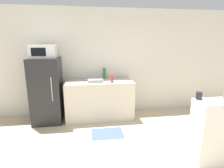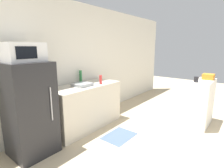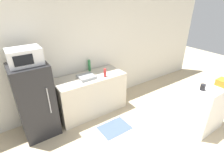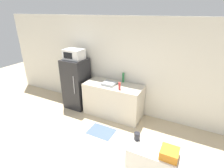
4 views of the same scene
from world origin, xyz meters
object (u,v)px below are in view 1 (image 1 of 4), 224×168
object	(u,v)px
refrigerator	(47,91)
bottle_short	(112,78)
microwave	(43,51)
bottle_tall	(105,73)
jar	(199,96)

from	to	relation	value
refrigerator	bottle_short	xyz separation A→B (m)	(1.46, -0.16, 0.27)
refrigerator	microwave	bearing A→B (deg)	-108.81
bottle_tall	refrigerator	bearing A→B (deg)	-166.03
bottle_tall	bottle_short	xyz separation A→B (m)	(0.12, -0.49, -0.04)
microwave	jar	distance (m)	3.10
refrigerator	bottle_tall	distance (m)	1.42
microwave	bottle_tall	world-z (taller)	microwave
bottle_tall	bottle_short	size ratio (longest dim) A/B	1.39
refrigerator	microwave	distance (m)	0.87
refrigerator	bottle_short	size ratio (longest dim) A/B	7.75
jar	bottle_tall	bearing A→B (deg)	118.43
microwave	bottle_tall	xyz separation A→B (m)	(1.34, 0.33, -0.56)
bottle_tall	jar	xyz separation A→B (m)	(1.14, -2.11, 0.01)
microwave	jar	bearing A→B (deg)	-35.52
bottle_tall	bottle_short	bearing A→B (deg)	-76.59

